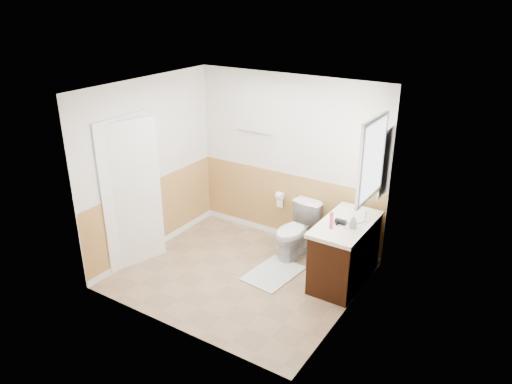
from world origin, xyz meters
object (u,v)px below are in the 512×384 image
Objects in this scene: bath_mat at (273,273)px; vanity_cabinet at (344,254)px; toilet at (295,231)px; lotion_bottle at (332,220)px; soap_dispenser at (353,222)px.

vanity_cabinet is at bearing 23.39° from bath_mat.
bath_mat is (-0.00, -0.61, -0.37)m from toilet.
lotion_bottle is 0.27m from soap_dispenser.
soap_dispenser is at bearing 34.77° from lotion_bottle.
soap_dispenser reaches higher than toilet.
vanity_cabinet is at bearing 69.02° from lotion_bottle.
lotion_bottle is at bearing 8.06° from bath_mat.
lotion_bottle is at bearing -28.14° from toilet.
lotion_bottle is at bearing -110.98° from vanity_cabinet.
soap_dispenser is at bearing -41.99° from vanity_cabinet.
vanity_cabinet is 0.56m from soap_dispenser.
bath_mat is at bearing -165.04° from soap_dispenser.
toilet is 0.96× the size of bath_mat.
vanity_cabinet is at bearing 138.01° from soap_dispenser.
soap_dispenser reaches higher than vanity_cabinet.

